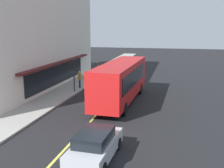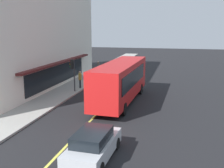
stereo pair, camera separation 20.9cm
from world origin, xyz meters
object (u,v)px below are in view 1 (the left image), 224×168
at_px(bus, 121,80).
at_px(pedestrian_waiting, 80,78).
at_px(traffic_light, 72,68).
at_px(car_silver, 95,145).
at_px(pedestrian_at_corner, 97,66).

height_order(bus, pedestrian_waiting, bus).
bearing_deg(traffic_light, car_silver, -154.30).
bearing_deg(car_silver, pedestrian_at_corner, 16.09).
xyz_separation_m(car_silver, pedestrian_waiting, (14.72, 6.16, 0.50)).
relative_size(bus, pedestrian_waiting, 6.21).
height_order(bus, car_silver, bus).
height_order(car_silver, pedestrian_at_corner, pedestrian_at_corner).
bearing_deg(car_silver, bus, 4.77).
xyz_separation_m(bus, pedestrian_waiting, (3.93, 5.26, -0.74)).
bearing_deg(car_silver, traffic_light, 25.70).
bearing_deg(bus, traffic_light, 66.73).
relative_size(pedestrian_waiting, pedestrian_at_corner, 1.14).
bearing_deg(traffic_light, pedestrian_at_corner, 3.79).
relative_size(traffic_light, car_silver, 0.73).
xyz_separation_m(traffic_light, pedestrian_at_corner, (11.38, 0.75, -1.44)).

